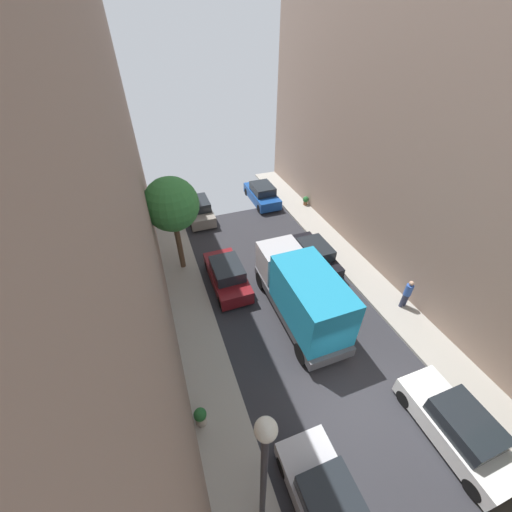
{
  "coord_description": "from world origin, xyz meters",
  "views": [
    {
      "loc": [
        -5.56,
        -4.15,
        12.04
      ],
      "look_at": [
        -0.49,
        9.59,
        0.5
      ],
      "focal_mm": 21.26,
      "sensor_mm": 36.0,
      "label": 1
    }
  ],
  "objects": [
    {
      "name": "ground",
      "position": [
        0.0,
        0.0,
        0.0
      ],
      "size": [
        32.0,
        32.0,
        0.0
      ],
      "primitive_type": "plane",
      "color": "#2D2D33"
    },
    {
      "name": "sidewalk_left",
      "position": [
        -5.0,
        0.0,
        0.07
      ],
      "size": [
        2.0,
        44.0,
        0.15
      ],
      "primitive_type": "cube",
      "color": "#A8A399",
      "rests_on": "ground"
    },
    {
      "name": "sidewalk_right",
      "position": [
        5.0,
        0.0,
        0.07
      ],
      "size": [
        2.0,
        44.0,
        0.15
      ],
      "primitive_type": "cube",
      "color": "#A8A399",
      "rests_on": "ground"
    },
    {
      "name": "parked_car_left_2",
      "position": [
        -2.7,
        -2.71,
        0.72
      ],
      "size": [
        1.78,
        4.2,
        1.57
      ],
      "color": "silver",
      "rests_on": "ground"
    },
    {
      "name": "parked_car_left_3",
      "position": [
        -2.7,
        8.28,
        0.72
      ],
      "size": [
        1.78,
        4.2,
        1.57
      ],
      "color": "maroon",
      "rests_on": "ground"
    },
    {
      "name": "parked_car_left_4",
      "position": [
        -2.7,
        16.14,
        0.72
      ],
      "size": [
        1.78,
        4.2,
        1.57
      ],
      "color": "gray",
      "rests_on": "ground"
    },
    {
      "name": "parked_car_right_2",
      "position": [
        2.7,
        -2.26,
        0.72
      ],
      "size": [
        1.78,
        4.2,
        1.57
      ],
      "color": "white",
      "rests_on": "ground"
    },
    {
      "name": "parked_car_right_3",
      "position": [
        2.7,
        8.2,
        0.72
      ],
      "size": [
        1.78,
        4.2,
        1.57
      ],
      "color": "black",
      "rests_on": "ground"
    },
    {
      "name": "parked_car_right_4",
      "position": [
        2.7,
        16.82,
        0.72
      ],
      "size": [
        1.78,
        4.2,
        1.57
      ],
      "color": "#194799",
      "rests_on": "ground"
    },
    {
      "name": "delivery_truck",
      "position": [
        0.0,
        4.66,
        1.79
      ],
      "size": [
        2.26,
        6.6,
        3.38
      ],
      "color": "#4C4C51",
      "rests_on": "ground"
    },
    {
      "name": "pedestrian",
      "position": [
        5.41,
        3.41,
        1.07
      ],
      "size": [
        0.4,
        0.36,
        1.72
      ],
      "color": "#2D334C",
      "rests_on": "sidewalk_right"
    },
    {
      "name": "street_tree_0",
      "position": [
        -4.83,
        10.63,
        4.33
      ],
      "size": [
        2.9,
        2.9,
        5.66
      ],
      "color": "brown",
      "rests_on": "sidewalk_left"
    },
    {
      "name": "potted_plant_1",
      "position": [
        -5.52,
        18.54,
        0.57
      ],
      "size": [
        0.51,
        0.51,
        0.78
      ],
      "color": "#B2A899",
      "rests_on": "sidewalk_left"
    },
    {
      "name": "potted_plant_4",
      "position": [
        -5.72,
        1.29,
        0.6
      ],
      "size": [
        0.47,
        0.47,
        0.85
      ],
      "color": "#B2A899",
      "rests_on": "sidewalk_left"
    },
    {
      "name": "potted_plant_5",
      "position": [
        5.72,
        14.94,
        0.55
      ],
      "size": [
        0.47,
        0.47,
        0.71
      ],
      "color": "brown",
      "rests_on": "sidewalk_right"
    },
    {
      "name": "lamp_post",
      "position": [
        -4.6,
        -2.05,
        4.28
      ],
      "size": [
        0.44,
        0.44,
        6.4
      ],
      "color": "#333338",
      "rests_on": "sidewalk_left"
    }
  ]
}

